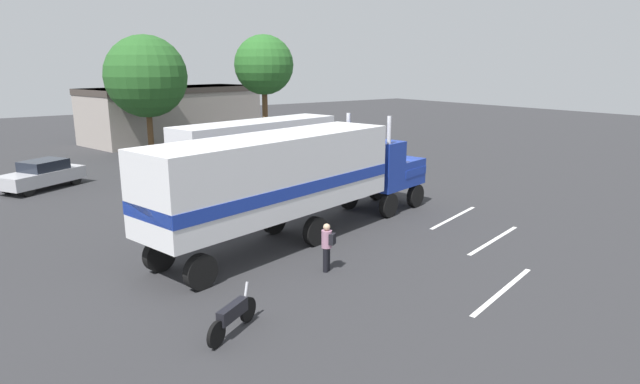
{
  "coord_description": "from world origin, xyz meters",
  "views": [
    {
      "loc": [
        -16.39,
        -18.15,
        6.61
      ],
      "look_at": [
        -4.18,
        -1.42,
        1.6
      ],
      "focal_mm": 29.56,
      "sensor_mm": 36.0,
      "label": 1
    }
  ],
  "objects_px": {
    "parked_bus": "(258,143)",
    "parked_car": "(42,174)",
    "tree_center": "(146,77)",
    "motorcycle": "(233,316)",
    "person_bystander": "(327,245)",
    "semi_truck": "(295,175)",
    "tree_left": "(264,65)"
  },
  "relations": [
    {
      "from": "semi_truck",
      "to": "parked_bus",
      "type": "distance_m",
      "value": 11.78
    },
    {
      "from": "parked_car",
      "to": "tree_center",
      "type": "xyz_separation_m",
      "value": [
        8.83,
        8.39,
        4.95
      ]
    },
    {
      "from": "tree_left",
      "to": "person_bystander",
      "type": "bearing_deg",
      "value": -116.1
    },
    {
      "from": "parked_car",
      "to": "tree_center",
      "type": "relative_size",
      "value": 0.53
    },
    {
      "from": "tree_left",
      "to": "motorcycle",
      "type": "bearing_deg",
      "value": -121.94
    },
    {
      "from": "motorcycle",
      "to": "semi_truck",
      "type": "bearing_deg",
      "value": 44.46
    },
    {
      "from": "person_bystander",
      "to": "parked_bus",
      "type": "xyz_separation_m",
      "value": [
        5.58,
        14.29,
        1.17
      ]
    },
    {
      "from": "person_bystander",
      "to": "parked_car",
      "type": "height_order",
      "value": "person_bystander"
    },
    {
      "from": "semi_truck",
      "to": "parked_bus",
      "type": "bearing_deg",
      "value": 67.34
    },
    {
      "from": "motorcycle",
      "to": "person_bystander",
      "type": "bearing_deg",
      "value": 23.46
    },
    {
      "from": "parked_bus",
      "to": "parked_car",
      "type": "height_order",
      "value": "parked_bus"
    },
    {
      "from": "parked_car",
      "to": "motorcycle",
      "type": "bearing_deg",
      "value": -87.06
    },
    {
      "from": "parked_bus",
      "to": "person_bystander",
      "type": "bearing_deg",
      "value": -111.34
    },
    {
      "from": "motorcycle",
      "to": "tree_center",
      "type": "xyz_separation_m",
      "value": [
        7.78,
        28.91,
        5.28
      ]
    },
    {
      "from": "person_bystander",
      "to": "parked_car",
      "type": "bearing_deg",
      "value": 106.3
    },
    {
      "from": "person_bystander",
      "to": "motorcycle",
      "type": "xyz_separation_m",
      "value": [
        -4.39,
        -1.9,
        -0.41
      ]
    },
    {
      "from": "parked_car",
      "to": "tree_left",
      "type": "height_order",
      "value": "tree_left"
    },
    {
      "from": "semi_truck",
      "to": "motorcycle",
      "type": "bearing_deg",
      "value": -135.54
    },
    {
      "from": "parked_bus",
      "to": "tree_left",
      "type": "height_order",
      "value": "tree_left"
    },
    {
      "from": "parked_bus",
      "to": "motorcycle",
      "type": "xyz_separation_m",
      "value": [
        -9.97,
        -16.19,
        -1.58
      ]
    },
    {
      "from": "parked_bus",
      "to": "tree_center",
      "type": "distance_m",
      "value": 13.42
    },
    {
      "from": "person_bystander",
      "to": "tree_left",
      "type": "height_order",
      "value": "tree_left"
    },
    {
      "from": "person_bystander",
      "to": "parked_car",
      "type": "xyz_separation_m",
      "value": [
        -5.44,
        18.61,
        -0.09
      ]
    },
    {
      "from": "tree_left",
      "to": "tree_center",
      "type": "bearing_deg",
      "value": 160.14
    },
    {
      "from": "semi_truck",
      "to": "parked_car",
      "type": "height_order",
      "value": "semi_truck"
    },
    {
      "from": "semi_truck",
      "to": "parked_car",
      "type": "bearing_deg",
      "value": 113.15
    },
    {
      "from": "parked_bus",
      "to": "motorcycle",
      "type": "relative_size",
      "value": 6.03
    },
    {
      "from": "parked_bus",
      "to": "tree_left",
      "type": "xyz_separation_m",
      "value": [
        6.17,
        9.69,
        4.51
      ]
    },
    {
      "from": "tree_center",
      "to": "parked_bus",
      "type": "bearing_deg",
      "value": -80.22
    },
    {
      "from": "motorcycle",
      "to": "tree_left",
      "type": "xyz_separation_m",
      "value": [
        16.14,
        25.89,
        6.09
      ]
    },
    {
      "from": "parked_car",
      "to": "tree_center",
      "type": "height_order",
      "value": "tree_center"
    },
    {
      "from": "semi_truck",
      "to": "parked_car",
      "type": "relative_size",
      "value": 3.04
    }
  ]
}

